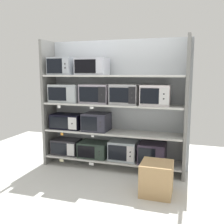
# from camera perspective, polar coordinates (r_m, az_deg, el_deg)

# --- Properties ---
(ground) EXTENTS (6.41, 6.00, 0.02)m
(ground) POSITION_cam_1_polar(r_m,az_deg,el_deg) (3.79, -4.81, -17.78)
(ground) COLOR silver
(back_panel) EXTENTS (2.61, 0.04, 2.26)m
(back_panel) POSITION_cam_1_polar(r_m,az_deg,el_deg) (4.60, 0.93, 1.86)
(back_panel) COLOR #9EA3A8
(back_panel) RESTS_ON ground
(upright_left) EXTENTS (0.05, 0.45, 2.26)m
(upright_left) POSITION_cam_1_polar(r_m,az_deg,el_deg) (4.88, -13.98, 2.00)
(upright_left) COLOR slate
(upright_left) RESTS_ON ground
(upright_right) EXTENTS (0.05, 0.45, 2.26)m
(upright_right) POSITION_cam_1_polar(r_m,az_deg,el_deg) (4.17, 16.44, 0.78)
(upright_right) COLOR slate
(upright_right) RESTS_ON ground
(shelf_0) EXTENTS (2.41, 0.45, 0.03)m
(shelf_0) POSITION_cam_1_polar(r_m,az_deg,el_deg) (4.59, 0.00, -10.54)
(shelf_0) COLOR beige
(shelf_0) RESTS_ON ground
(microwave_0) EXTENTS (0.50, 0.34, 0.28)m
(microwave_0) POSITION_cam_1_polar(r_m,az_deg,el_deg) (4.87, -10.22, -7.64)
(microwave_0) COLOR #27262C
(microwave_0) RESTS_ON shelf_0
(microwave_1) EXTENTS (0.52, 0.40, 0.27)m
(microwave_1) POSITION_cam_1_polar(r_m,az_deg,el_deg) (4.65, -4.06, -8.35)
(microwave_1) COLOR #26342B
(microwave_1) RESTS_ON shelf_0
(microwave_2) EXTENTS (0.48, 0.36, 0.33)m
(microwave_2) POSITION_cam_1_polar(r_m,az_deg,el_deg) (4.47, 2.54, -8.61)
(microwave_2) COLOR #99A6AD
(microwave_2) RESTS_ON shelf_0
(microwave_3) EXTENTS (0.44, 0.42, 0.34)m
(microwave_3) POSITION_cam_1_polar(r_m,az_deg,el_deg) (4.38, 9.06, -9.09)
(microwave_3) COLOR #33293A
(microwave_3) RESTS_ON shelf_0
(price_tag_0) EXTENTS (0.08, 0.00, 0.05)m
(price_tag_0) POSITION_cam_1_polar(r_m,az_deg,el_deg) (4.74, -11.28, -10.64)
(price_tag_0) COLOR beige
(price_tag_1) EXTENTS (0.09, 0.00, 0.05)m
(price_tag_1) POSITION_cam_1_polar(r_m,az_deg,el_deg) (4.50, -4.68, -11.56)
(price_tag_1) COLOR white
(price_tag_2) EXTENTS (0.06, 0.00, 0.03)m
(price_tag_2) POSITION_cam_1_polar(r_m,az_deg,el_deg) (4.25, 7.88, -12.80)
(price_tag_2) COLOR beige
(shelf_1) EXTENTS (2.41, 0.45, 0.03)m
(shelf_1) POSITION_cam_1_polar(r_m,az_deg,el_deg) (4.45, 0.00, -4.58)
(shelf_1) COLOR beige
(microwave_4) EXTENTS (0.56, 0.37, 0.27)m
(microwave_4) POSITION_cam_1_polar(r_m,az_deg,el_deg) (4.75, -10.05, -2.04)
(microwave_4) COLOR black
(microwave_4) RESTS_ON shelf_1
(microwave_5) EXTENTS (0.44, 0.42, 0.31)m
(microwave_5) POSITION_cam_1_polar(r_m,az_deg,el_deg) (4.51, -3.51, -2.21)
(microwave_5) COLOR #2C2C38
(microwave_5) RESTS_ON shelf_1
(price_tag_3) EXTENTS (0.05, 0.00, 0.04)m
(price_tag_3) POSITION_cam_1_polar(r_m,az_deg,el_deg) (4.59, -11.20, -4.89)
(price_tag_3) COLOR orange
(price_tag_4) EXTENTS (0.05, 0.00, 0.03)m
(price_tag_4) POSITION_cam_1_polar(r_m,az_deg,el_deg) (4.34, -4.38, -5.44)
(price_tag_4) COLOR white
(shelf_2) EXTENTS (2.41, 0.45, 0.03)m
(shelf_2) POSITION_cam_1_polar(r_m,az_deg,el_deg) (4.37, 0.00, 1.68)
(shelf_2) COLOR beige
(microwave_6) EXTENTS (0.55, 0.39, 0.32)m
(microwave_6) POSITION_cam_1_polar(r_m,az_deg,el_deg) (4.68, -10.29, 4.18)
(microwave_6) COLOR #9DA6A9
(microwave_6) RESTS_ON shelf_2
(microwave_7) EXTENTS (0.51, 0.36, 0.33)m
(microwave_7) POSITION_cam_1_polar(r_m,az_deg,el_deg) (4.44, -3.73, 4.12)
(microwave_7) COLOR #A49CAA
(microwave_7) RESTS_ON shelf_2
(microwave_8) EXTENTS (0.46, 0.40, 0.34)m
(microwave_8) POSITION_cam_1_polar(r_m,az_deg,el_deg) (4.28, 2.92, 4.02)
(microwave_8) COLOR #9F9FA2
(microwave_8) RESTS_ON shelf_2
(microwave_9) EXTENTS (0.47, 0.35, 0.33)m
(microwave_9) POSITION_cam_1_polar(r_m,az_deg,el_deg) (4.18, 9.75, 3.74)
(microwave_9) COLOR silver
(microwave_9) RESTS_ON shelf_2
(price_tag_5) EXTENTS (0.06, 0.00, 0.05)m
(price_tag_5) POSITION_cam_1_polar(r_m,az_deg,el_deg) (4.52, -11.84, 1.18)
(price_tag_5) COLOR white
(price_tag_6) EXTENTS (0.07, 0.00, 0.03)m
(price_tag_6) POSITION_cam_1_polar(r_m,az_deg,el_deg) (4.25, -4.60, 0.96)
(price_tag_6) COLOR white
(shelf_3) EXTENTS (2.41, 0.45, 0.03)m
(shelf_3) POSITION_cam_1_polar(r_m,az_deg,el_deg) (4.33, 0.00, 8.13)
(shelf_3) COLOR beige
(microwave_10) EXTENTS (0.44, 0.41, 0.31)m
(microwave_10) POSITION_cam_1_polar(r_m,az_deg,el_deg) (4.70, -11.04, 10.08)
(microwave_10) COLOR #9DA4AE
(microwave_10) RESTS_ON shelf_3
(microwave_11) EXTENTS (0.53, 0.38, 0.29)m
(microwave_11) POSITION_cam_1_polar(r_m,az_deg,el_deg) (4.45, -4.49, 10.16)
(microwave_11) COLOR #B4B7C3
(microwave_11) RESTS_ON shelf_3
(shipping_carton) EXTENTS (0.43, 0.43, 0.46)m
(shipping_carton) POSITION_cam_1_polar(r_m,az_deg,el_deg) (3.70, 9.99, -14.50)
(shipping_carton) COLOR tan
(shipping_carton) RESTS_ON ground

